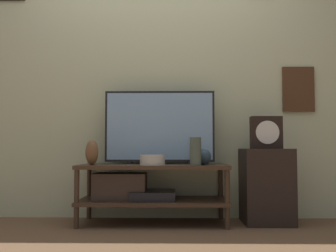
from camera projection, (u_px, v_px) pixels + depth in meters
ground_plane at (151, 231)px, 2.92m from camera, size 12.00×12.00×0.00m
wall_back at (155, 68)px, 3.59m from camera, size 6.40×0.08×2.70m
media_console at (142, 186)px, 3.23m from camera, size 1.22×0.50×0.48m
television at (160, 126)px, 3.37m from camera, size 0.94×0.05×0.63m
vase_tall_ceramic at (195, 151)px, 3.07m from camera, size 0.09×0.09×0.22m
vase_wide_bowl at (152, 160)px, 3.12m from camera, size 0.20×0.20×0.08m
vase_round_glass at (203, 157)px, 3.19m from camera, size 0.13×0.13×0.13m
vase_urn_stoneware at (92, 152)px, 3.16m from camera, size 0.10×0.11×0.20m
side_table at (266, 186)px, 3.25m from camera, size 0.39×0.42×0.61m
mantel_clock at (266, 133)px, 3.25m from camera, size 0.25×0.11×0.27m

